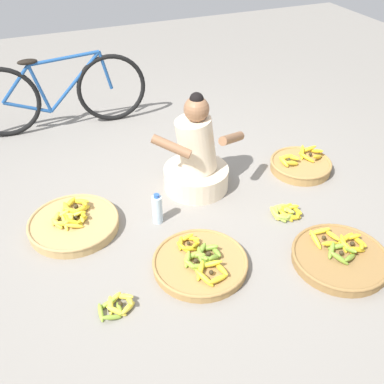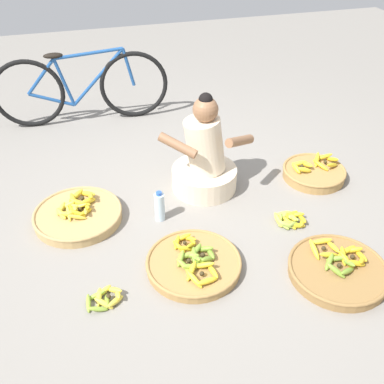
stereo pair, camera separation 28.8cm
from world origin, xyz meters
name	(u,v)px [view 1 (the left image)]	position (x,y,z in m)	size (l,w,h in m)	color
ground_plane	(182,215)	(0.00, 0.00, 0.00)	(10.00, 10.00, 0.00)	gray
vendor_woman_front	(196,160)	(0.24, 0.30, 0.26)	(0.74, 0.52, 0.82)	beige
bicycle_leaning	(58,94)	(-0.58, 1.76, 0.36)	(1.70, 0.13, 0.73)	black
banana_basket_mid_left	(340,257)	(0.79, -0.85, 0.04)	(0.63, 0.63, 0.14)	olive
banana_basket_mid_right	(74,223)	(-0.77, 0.16, 0.05)	(0.65, 0.65, 0.16)	tan
banana_basket_back_left	(200,262)	(-0.08, -0.55, 0.04)	(0.62, 0.62, 0.13)	#A87F47
banana_basket_front_left	(301,165)	(1.17, 0.20, 0.05)	(0.52, 0.52, 0.16)	#A87F47
loose_bananas_back_right	(286,213)	(0.72, -0.30, 0.03)	(0.25, 0.22, 0.08)	#9EB747
loose_bananas_front_right	(117,306)	(-0.67, -0.67, 0.03)	(0.24, 0.20, 0.08)	#8CAD38
water_bottle	(157,209)	(-0.19, 0.00, 0.11)	(0.08, 0.08, 0.25)	silver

